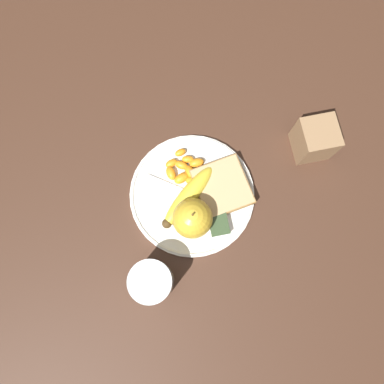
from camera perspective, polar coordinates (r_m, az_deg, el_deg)
ground_plane at (r=0.81m, az=0.00°, el=-0.49°), size 3.00×3.00×0.00m
plate at (r=0.80m, az=0.00°, el=-0.37°), size 0.27×0.27×0.01m
juice_glass at (r=0.75m, az=-6.08°, el=-13.38°), size 0.08×0.08×0.09m
apple at (r=0.74m, az=0.07°, el=-4.02°), size 0.08×0.08×0.09m
banana at (r=0.77m, az=-0.65°, el=-0.79°), size 0.13×0.14×0.04m
bread_slice at (r=0.79m, az=4.62°, el=0.63°), size 0.13×0.12×0.02m
fork at (r=0.79m, az=-0.52°, el=-0.29°), size 0.11×0.15×0.00m
jam_packet at (r=0.78m, az=4.06°, el=-4.95°), size 0.05×0.04×0.02m
orange_segment_0 at (r=0.80m, az=-3.23°, el=2.90°), size 0.03×0.02×0.02m
orange_segment_1 at (r=0.81m, az=-0.64°, el=5.02°), size 0.02×0.03×0.01m
orange_segment_2 at (r=0.81m, az=-1.77°, el=6.04°), size 0.02×0.03×0.01m
orange_segment_3 at (r=0.80m, az=1.38°, el=2.32°), size 0.04×0.03×0.02m
orange_segment_4 at (r=0.80m, az=-1.65°, el=4.13°), size 0.03×0.03×0.02m
orange_segment_5 at (r=0.79m, az=0.11°, el=1.64°), size 0.03×0.04×0.02m
orange_segment_6 at (r=0.80m, az=0.72°, el=4.49°), size 0.02×0.03×0.02m
orange_segment_7 at (r=0.79m, az=-1.62°, el=2.12°), size 0.03×0.04×0.02m
orange_segment_8 at (r=0.80m, az=-0.26°, el=3.03°), size 0.04×0.03×0.02m
orange_segment_9 at (r=0.81m, az=-3.16°, el=4.40°), size 0.02×0.03×0.02m
condiment_caddy at (r=0.84m, az=18.20°, el=7.61°), size 0.07×0.07×0.09m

